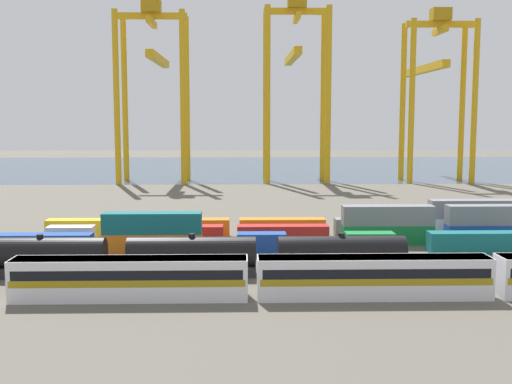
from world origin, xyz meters
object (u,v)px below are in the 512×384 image
at_px(shipping_container_8, 283,235).
at_px(gantry_crane_west, 154,74).
at_px(shipping_container_9, 387,234).
at_px(gantry_crane_east, 434,79).
at_px(passenger_train, 374,275).
at_px(shipping_container_6, 71,236).
at_px(gantry_crane_central, 295,72).
at_px(shipping_container_17, 377,227).
at_px(shipping_container_14, 90,229).
at_px(freight_tank_row, 192,256).

distance_m(shipping_container_8, gantry_crane_west, 93.96).
xyz_separation_m(shipping_container_9, gantry_crane_east, (32.03, 86.44, 25.57)).
height_order(passenger_train, shipping_container_6, passenger_train).
relative_size(shipping_container_9, gantry_crane_central, 0.25).
distance_m(shipping_container_17, gantry_crane_east, 90.75).
xyz_separation_m(passenger_train, shipping_container_8, (-6.87, 25.05, -0.84)).
bearing_deg(passenger_train, gantry_crane_west, 107.59).
bearing_deg(gantry_crane_west, shipping_container_17, -62.29).
relative_size(gantry_crane_west, gantry_crane_central, 0.97).
distance_m(passenger_train, gantry_crane_west, 118.87).
xyz_separation_m(shipping_container_6, shipping_container_9, (41.95, 0.00, 0.00)).
distance_m(passenger_train, shipping_container_17, 31.38).
height_order(shipping_container_8, shipping_container_9, same).
height_order(passenger_train, gantry_crane_central, gantry_crane_central).
xyz_separation_m(gantry_crane_west, gantry_crane_east, (74.22, 0.91, -1.23)).
distance_m(shipping_container_14, shipping_container_17, 40.57).
distance_m(shipping_container_14, gantry_crane_central, 91.77).
bearing_deg(shipping_container_17, shipping_container_9, -88.26).
xyz_separation_m(shipping_container_6, gantry_crane_east, (73.99, 86.44, 25.57)).
relative_size(shipping_container_6, gantry_crane_west, 0.13).
bearing_deg(gantry_crane_central, freight_tank_row, -100.94).
xyz_separation_m(shipping_container_6, gantry_crane_west, (-0.23, 85.53, 26.80)).
bearing_deg(passenger_train, shipping_container_8, 105.33).
height_order(shipping_container_9, gantry_crane_central, gantry_crane_central).
relative_size(passenger_train, gantry_crane_west, 1.45).
height_order(shipping_container_9, gantry_crane_east, gantry_crane_east).
bearing_deg(gantry_crane_east, shipping_container_9, -110.33).
bearing_deg(gantry_crane_east, shipping_container_6, -130.56).
distance_m(shipping_container_17, gantry_crane_central, 84.69).
bearing_deg(shipping_container_17, shipping_container_8, -158.14).
relative_size(passenger_train, freight_tank_row, 1.47).
distance_m(passenger_train, shipping_container_6, 42.91).
bearing_deg(shipping_container_6, gantry_crane_central, 66.68).
bearing_deg(shipping_container_17, freight_tank_row, -138.33).
relative_size(shipping_container_8, shipping_container_17, 1.00).
height_order(passenger_train, gantry_crane_east, gantry_crane_east).
bearing_deg(gantry_crane_central, shipping_container_14, -114.03).
relative_size(freight_tank_row, gantry_crane_west, 0.98).
height_order(shipping_container_6, shipping_container_9, same).
bearing_deg(passenger_train, gantry_crane_east, 70.65).
distance_m(passenger_train, shipping_container_9, 26.05).
xyz_separation_m(shipping_container_9, shipping_container_14, (-40.74, 5.54, 0.00)).
distance_m(shipping_container_9, shipping_container_17, 5.55).
bearing_deg(shipping_container_9, gantry_crane_west, 116.25).
distance_m(passenger_train, shipping_container_14, 45.46).
height_order(shipping_container_9, gantry_crane_west, gantry_crane_west).
distance_m(shipping_container_6, gantry_crane_east, 116.62).
distance_m(shipping_container_17, gantry_crane_west, 94.24).
distance_m(freight_tank_row, shipping_container_8, 19.62).
relative_size(gantry_crane_west, gantry_crane_east, 1.04).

